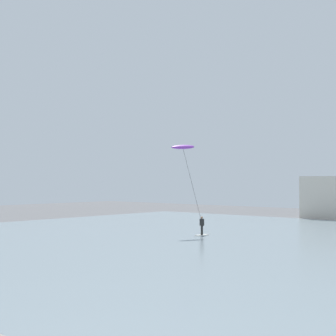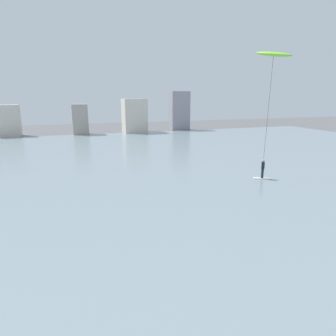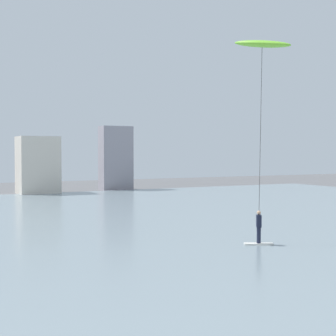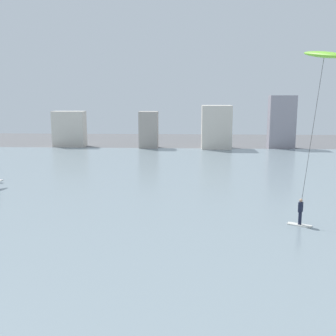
% 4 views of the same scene
% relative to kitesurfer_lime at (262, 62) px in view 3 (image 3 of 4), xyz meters
% --- Properties ---
extents(water_bay, '(84.00, 52.00, 0.10)m').
position_rel_kitesurfer_lime_xyz_m(water_bay, '(-8.84, 8.22, -9.17)').
color(water_bay, gray).
rests_on(water_bay, ground).
extents(kitesurfer_lime, '(3.14, 3.50, 10.53)m').
position_rel_kitesurfer_lime_xyz_m(kitesurfer_lime, '(0.00, 0.00, 0.00)').
color(kitesurfer_lime, silver).
rests_on(kitesurfer_lime, water_bay).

